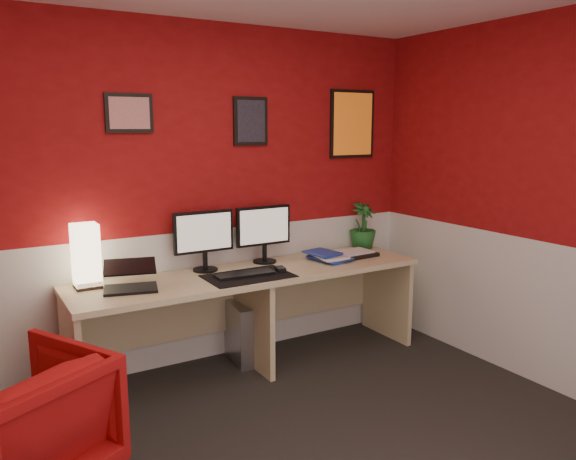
% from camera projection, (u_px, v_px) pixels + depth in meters
% --- Properties ---
extents(wall_back, '(4.00, 0.01, 2.50)m').
position_uv_depth(wall_back, '(178.00, 199.00, 4.06)').
color(wall_back, maroon).
rests_on(wall_back, ground).
extents(wall_right, '(0.01, 3.50, 2.50)m').
position_uv_depth(wall_right, '(574.00, 208.00, 3.58)').
color(wall_right, maroon).
rests_on(wall_right, ground).
extents(wainscot_back, '(4.00, 0.01, 1.00)m').
position_uv_depth(wainscot_back, '(182.00, 299.00, 4.19)').
color(wainscot_back, silver).
rests_on(wainscot_back, ground).
extents(wainscot_right, '(0.01, 3.50, 1.00)m').
position_uv_depth(wainscot_right, '(563.00, 321.00, 3.71)').
color(wainscot_right, silver).
rests_on(wainscot_right, ground).
extents(desk, '(2.60, 0.65, 0.73)m').
position_uv_depth(desk, '(253.00, 320.00, 4.14)').
color(desk, '#D3BB87').
rests_on(desk, ground).
extents(shoji_lamp, '(0.16, 0.16, 0.40)m').
position_uv_depth(shoji_lamp, '(86.00, 258.00, 3.63)').
color(shoji_lamp, '#FFE5B2').
rests_on(shoji_lamp, desk).
extents(laptop, '(0.38, 0.31, 0.22)m').
position_uv_depth(laptop, '(130.00, 274.00, 3.59)').
color(laptop, black).
rests_on(laptop, desk).
extents(monitor_left, '(0.45, 0.06, 0.58)m').
position_uv_depth(monitor_left, '(204.00, 231.00, 4.04)').
color(monitor_left, black).
rests_on(monitor_left, desk).
extents(monitor_right, '(0.45, 0.06, 0.58)m').
position_uv_depth(monitor_right, '(264.00, 225.00, 4.29)').
color(monitor_right, black).
rests_on(monitor_right, desk).
extents(desk_mat, '(0.60, 0.38, 0.01)m').
position_uv_depth(desk_mat, '(248.00, 276.00, 3.94)').
color(desk_mat, black).
rests_on(desk_mat, desk).
extents(keyboard, '(0.43, 0.16, 0.02)m').
position_uv_depth(keyboard, '(245.00, 274.00, 3.94)').
color(keyboard, black).
rests_on(keyboard, desk_mat).
extents(mouse, '(0.08, 0.11, 0.03)m').
position_uv_depth(mouse, '(280.00, 269.00, 4.06)').
color(mouse, black).
rests_on(mouse, desk_mat).
extents(book_bottom, '(0.27, 0.34, 0.03)m').
position_uv_depth(book_bottom, '(319.00, 261.00, 4.33)').
color(book_bottom, '#22399E').
rests_on(book_bottom, desk).
extents(book_middle, '(0.25, 0.32, 0.02)m').
position_uv_depth(book_middle, '(316.00, 257.00, 4.33)').
color(book_middle, silver).
rests_on(book_middle, book_bottom).
extents(book_top, '(0.24, 0.29, 0.03)m').
position_uv_depth(book_top, '(313.00, 255.00, 4.31)').
color(book_top, '#22399E').
rests_on(book_top, book_middle).
extents(zen_tray, '(0.36, 0.27, 0.03)m').
position_uv_depth(zen_tray, '(353.00, 254.00, 4.54)').
color(zen_tray, black).
rests_on(zen_tray, desk).
extents(potted_plant, '(0.26, 0.26, 0.40)m').
position_uv_depth(potted_plant, '(363.00, 226.00, 4.80)').
color(potted_plant, '#19591E').
rests_on(potted_plant, desk).
extents(pc_tower, '(0.24, 0.47, 0.45)m').
position_uv_depth(pc_tower, '(243.00, 331.00, 4.31)').
color(pc_tower, '#99999E').
rests_on(pc_tower, ground).
extents(armchair, '(0.99, 1.00, 0.68)m').
position_uv_depth(armchair, '(19.00, 424.00, 2.74)').
color(armchair, '#A91111').
rests_on(armchair, ground).
extents(art_left, '(0.32, 0.02, 0.26)m').
position_uv_depth(art_left, '(129.00, 113.00, 3.77)').
color(art_left, red).
rests_on(art_left, wall_back).
extents(art_center, '(0.28, 0.02, 0.36)m').
position_uv_depth(art_center, '(251.00, 121.00, 4.24)').
color(art_center, black).
rests_on(art_center, wall_back).
extents(art_right, '(0.44, 0.02, 0.56)m').
position_uv_depth(art_right, '(352.00, 124.00, 4.72)').
color(art_right, orange).
rests_on(art_right, wall_back).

